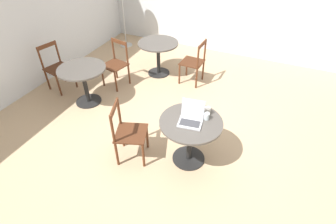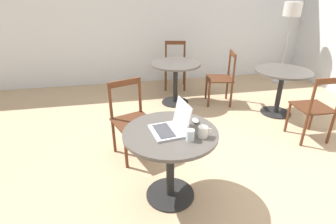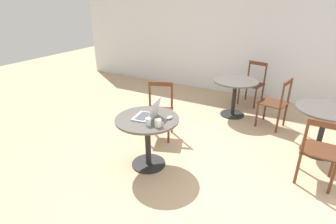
{
  "view_description": "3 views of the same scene",
  "coord_description": "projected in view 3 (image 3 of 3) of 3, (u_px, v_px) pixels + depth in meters",
  "views": [
    {
      "loc": [
        -2.99,
        -1.11,
        2.93
      ],
      "look_at": [
        -0.25,
        0.14,
        0.54
      ],
      "focal_mm": 28.0,
      "sensor_mm": 36.0,
      "label": 1
    },
    {
      "loc": [
        -0.91,
        -2.25,
        1.85
      ],
      "look_at": [
        -0.43,
        0.13,
        0.69
      ],
      "focal_mm": 28.0,
      "sensor_mm": 36.0,
      "label": 2
    },
    {
      "loc": [
        1.22,
        -2.88,
        2.16
      ],
      "look_at": [
        -0.44,
        0.14,
        0.64
      ],
      "focal_mm": 28.0,
      "sensor_mm": 36.0,
      "label": 3
    }
  ],
  "objects": [
    {
      "name": "wall_back",
      "position": [
        252.0,
        37.0,
        5.77
      ],
      "size": [
        9.4,
        0.06,
        2.7
      ],
      "color": "silver",
      "rests_on": "ground_plane"
    },
    {
      "name": "chair_far_back",
      "position": [
        253.0,
        84.0,
        5.62
      ],
      "size": [
        0.5,
        0.5,
        0.9
      ],
      "color": "#562D19",
      "rests_on": "ground_plane"
    },
    {
      "name": "cafe_table_mid",
      "position": [
        325.0,
        119.0,
        3.76
      ],
      "size": [
        0.84,
        0.84,
        0.72
      ],
      "color": "black",
      "rests_on": "ground_plane"
    },
    {
      "name": "mouse",
      "position": [
        170.0,
        117.0,
        3.38
      ],
      "size": [
        0.06,
        0.1,
        0.03
      ],
      "color": "#B7B7BC",
      "rests_on": "cafe_table_near"
    },
    {
      "name": "mug",
      "position": [
        158.0,
        123.0,
        3.16
      ],
      "size": [
        0.12,
        0.08,
        0.09
      ],
      "color": "silver",
      "rests_on": "cafe_table_near"
    },
    {
      "name": "ground_plane",
      "position": [
        190.0,
        163.0,
        3.72
      ],
      "size": [
        16.0,
        16.0,
        0.0
      ],
      "primitive_type": "plane",
      "color": "tan"
    },
    {
      "name": "drinking_glass",
      "position": [
        148.0,
        122.0,
        3.19
      ],
      "size": [
        0.07,
        0.07,
        0.1
      ],
      "color": "silver",
      "rests_on": "cafe_table_near"
    },
    {
      "name": "laptop",
      "position": [
        148.0,
        114.0,
        3.38
      ],
      "size": [
        0.34,
        0.34,
        0.26
      ],
      "color": "#B7B7BC",
      "rests_on": "cafe_table_near"
    },
    {
      "name": "cafe_table_near",
      "position": [
        147.0,
        129.0,
        3.47
      ],
      "size": [
        0.84,
        0.84,
        0.72
      ],
      "color": "black",
      "rests_on": "ground_plane"
    },
    {
      "name": "cafe_table_far",
      "position": [
        235.0,
        89.0,
        5.01
      ],
      "size": [
        0.84,
        0.84,
        0.72
      ],
      "color": "black",
      "rests_on": "ground_plane"
    },
    {
      "name": "chair_mid_front",
      "position": [
        320.0,
        151.0,
        3.16
      ],
      "size": [
        0.44,
        0.44,
        0.9
      ],
      "color": "#562D19",
      "rests_on": "ground_plane"
    },
    {
      "name": "chair_near_back",
      "position": [
        159.0,
        111.0,
        4.28
      ],
      "size": [
        0.54,
        0.54,
        0.9
      ],
      "color": "#562D19",
      "rests_on": "ground_plane"
    },
    {
      "name": "chair_far_right",
      "position": [
        276.0,
        103.0,
        4.58
      ],
      "size": [
        0.5,
        0.5,
        0.9
      ],
      "color": "#562D19",
      "rests_on": "ground_plane"
    }
  ]
}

